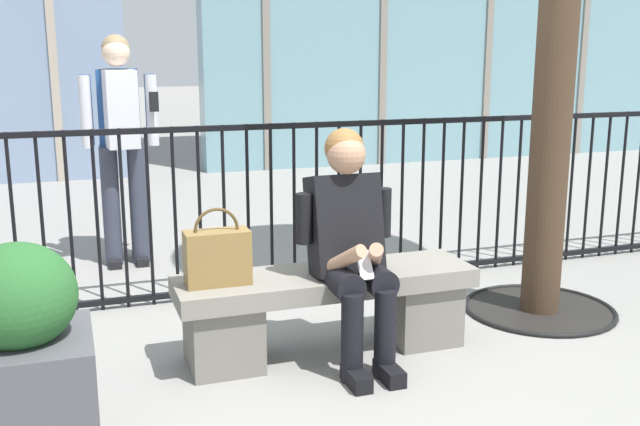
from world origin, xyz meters
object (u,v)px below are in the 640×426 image
object	(u,v)px
bystander_at_railing	(121,130)
bystander_further_back	(121,133)
seated_person_with_phone	(350,240)
handbag_on_bench	(217,256)
stone_bench	(326,304)
planter	(22,351)

from	to	relation	value
bystander_at_railing	bystander_further_back	size ratio (longest dim) A/B	1.00
bystander_at_railing	bystander_further_back	bearing A→B (deg)	-93.87
seated_person_with_phone	bystander_at_railing	distance (m)	2.59
handbag_on_bench	bystander_at_railing	bearing A→B (deg)	96.90
seated_person_with_phone	handbag_on_bench	world-z (taller)	seated_person_with_phone
stone_bench	planter	bearing A→B (deg)	-162.97
handbag_on_bench	planter	distance (m)	1.03
planter	handbag_on_bench	bearing A→B (deg)	26.20
bystander_at_railing	stone_bench	bearing A→B (deg)	-69.31
handbag_on_bench	bystander_further_back	distance (m)	2.16
stone_bench	planter	world-z (taller)	planter
bystander_further_back	planter	size ratio (longest dim) A/B	2.01
stone_bench	seated_person_with_phone	size ratio (longest dim) A/B	1.32
stone_bench	planter	xyz separation A→B (m)	(-1.48, -0.45, 0.12)
bystander_at_railing	bystander_further_back	distance (m)	0.17
seated_person_with_phone	planter	world-z (taller)	seated_person_with_phone
handbag_on_bench	bystander_at_railing	world-z (taller)	bystander_at_railing
stone_bench	bystander_further_back	size ratio (longest dim) A/B	0.94
bystander_further_back	bystander_at_railing	bearing A→B (deg)	86.13
stone_bench	handbag_on_bench	distance (m)	0.66
planter	bystander_at_railing	bearing A→B (deg)	76.98
handbag_on_bench	bystander_further_back	size ratio (longest dim) A/B	0.23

